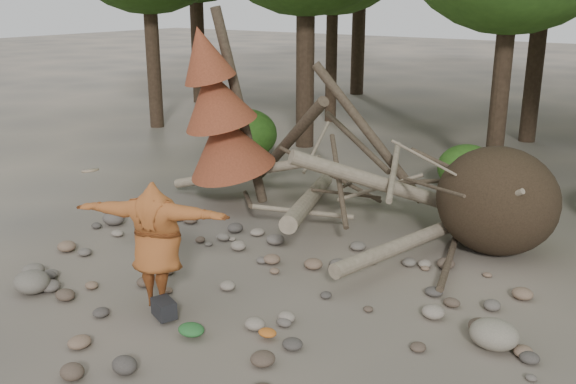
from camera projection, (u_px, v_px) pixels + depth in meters
The scene contains 12 objects.
ground at pixel (234, 303), 9.89m from camera, with size 120.00×120.00×0.00m, color #514C44.
deadfall_pile at pixel (464, 198), 11.82m from camera, with size 8.55×5.24×3.30m.
dead_conifer at pixel (220, 114), 13.61m from camera, with size 2.06×2.16×4.35m.
bush_left at pixel (246, 134), 18.32m from camera, with size 1.80×1.80×1.44m, color #285115.
bush_mid at pixel (467, 168), 15.39m from camera, with size 1.40×1.40×1.12m, color #34671D.
frisbee_thrower at pixel (156, 244), 9.42m from camera, with size 3.29×1.47×1.92m.
backpack at pixel (164, 312), 9.32m from camera, with size 0.39×0.26×0.26m, color black.
cloth_green at pixel (191, 333), 8.86m from camera, with size 0.39×0.32×0.15m, color #27622C.
cloth_orange at pixel (267, 336), 8.83m from camera, with size 0.27×0.22×0.10m, color #B35C1E.
boulder_front_left at pixel (32, 282), 10.17m from camera, with size 0.60×0.54×0.36m, color #6B6459.
boulder_mid_right at pixel (494, 334), 8.58m from camera, with size 0.66×0.59×0.40m, color gray.
boulder_mid_left at pixel (114, 218), 13.18m from camera, with size 0.47×0.42×0.28m, color #5A524B.
Camera 1 is at (5.80, -6.85, 4.56)m, focal length 40.00 mm.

